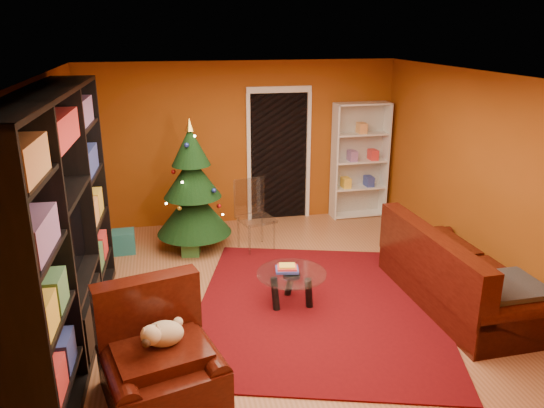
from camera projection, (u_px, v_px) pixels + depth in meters
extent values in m
cube|color=brown|center=(279.00, 299.00, 6.38)|extent=(5.00, 5.50, 0.05)
cube|color=silver|center=(280.00, 73.00, 5.54)|extent=(5.00, 5.50, 0.05)
cube|color=#8D4311|center=(242.00, 144.00, 8.54)|extent=(5.00, 0.05, 2.60)
cube|color=#8D4311|center=(41.00, 209.00, 5.47)|extent=(0.05, 5.50, 2.60)
cube|color=#8D4311|center=(481.00, 181.00, 6.45)|extent=(0.05, 5.50, 2.60)
cube|color=#54080B|center=(320.00, 307.00, 6.13)|extent=(3.57, 3.89, 0.02)
cube|color=#1D6468|center=(124.00, 242.00, 7.60)|extent=(0.33, 0.33, 0.31)
cube|color=#2E7332|center=(191.00, 246.00, 7.53)|extent=(0.29, 0.29, 0.25)
cube|color=maroon|center=(192.00, 231.00, 8.14)|extent=(0.29, 0.29, 0.22)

